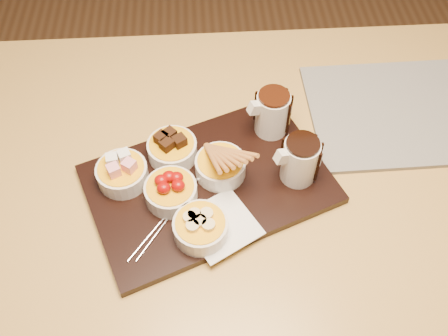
{
  "coord_description": "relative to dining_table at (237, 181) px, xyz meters",
  "views": [
    {
      "loc": [
        -0.07,
        -0.64,
        1.57
      ],
      "look_at": [
        -0.03,
        -0.08,
        0.81
      ],
      "focal_mm": 40.0,
      "sensor_mm": 36.0,
      "label": 1
    }
  ],
  "objects": [
    {
      "name": "ground",
      "position": [
        0.0,
        0.0,
        -0.65
      ],
      "size": [
        5.0,
        5.0,
        0.0
      ],
      "primitive_type": "plane",
      "color": "brown",
      "rests_on": "ground"
    },
    {
      "name": "dining_table",
      "position": [
        0.0,
        0.0,
        0.0
      ],
      "size": [
        1.2,
        0.8,
        0.75
      ],
      "color": "tan",
      "rests_on": "ground"
    },
    {
      "name": "serving_board",
      "position": [
        -0.06,
        -0.08,
        0.11
      ],
      "size": [
        0.54,
        0.45,
        0.02
      ],
      "primitive_type": "cube",
      "rotation": [
        0.0,
        0.0,
        0.37
      ],
      "color": "black",
      "rests_on": "dining_table"
    },
    {
      "name": "napkin",
      "position": [
        -0.05,
        -0.18,
        0.12
      ],
      "size": [
        0.16,
        0.16,
        0.0
      ],
      "primitive_type": "cube",
      "rotation": [
        0.0,
        0.0,
        0.51
      ],
      "color": "white",
      "rests_on": "serving_board"
    },
    {
      "name": "bowl_marshmallows",
      "position": [
        -0.23,
        -0.06,
        0.14
      ],
      "size": [
        0.1,
        0.1,
        0.04
      ],
      "primitive_type": "cylinder",
      "color": "silver",
      "rests_on": "serving_board"
    },
    {
      "name": "bowl_cake",
      "position": [
        -0.13,
        -0.01,
        0.14
      ],
      "size": [
        0.1,
        0.1,
        0.04
      ],
      "primitive_type": "cylinder",
      "color": "silver",
      "rests_on": "serving_board"
    },
    {
      "name": "bowl_strawberries",
      "position": [
        -0.14,
        -0.11,
        0.14
      ],
      "size": [
        0.1,
        0.1,
        0.04
      ],
      "primitive_type": "cylinder",
      "color": "silver",
      "rests_on": "serving_board"
    },
    {
      "name": "bowl_biscotti",
      "position": [
        -0.04,
        -0.06,
        0.14
      ],
      "size": [
        0.1,
        0.1,
        0.04
      ],
      "primitive_type": "cylinder",
      "color": "silver",
      "rests_on": "serving_board"
    },
    {
      "name": "bowl_bananas",
      "position": [
        -0.08,
        -0.19,
        0.14
      ],
      "size": [
        0.1,
        0.1,
        0.04
      ],
      "primitive_type": "cylinder",
      "color": "silver",
      "rests_on": "serving_board"
    },
    {
      "name": "pitcher_dark_chocolate",
      "position": [
        0.11,
        -0.07,
        0.16
      ],
      "size": [
        0.09,
        0.09,
        0.1
      ],
      "primitive_type": "cylinder",
      "rotation": [
        0.0,
        0.0,
        0.37
      ],
      "color": "silver",
      "rests_on": "serving_board"
    },
    {
      "name": "pitcher_milk_chocolate",
      "position": [
        0.07,
        0.05,
        0.16
      ],
      "size": [
        0.09,
        0.09,
        0.1
      ],
      "primitive_type": "cylinder",
      "rotation": [
        0.0,
        0.0,
        0.37
      ],
      "color": "silver",
      "rests_on": "serving_board"
    },
    {
      "name": "fondue_skewers",
      "position": [
        -0.14,
        -0.14,
        0.12
      ],
      "size": [
        0.23,
        0.18,
        0.01
      ],
      "primitive_type": null,
      "rotation": [
        0.0,
        0.0,
        -0.64
      ],
      "color": "silver",
      "rests_on": "serving_board"
    },
    {
      "name": "newspaper",
      "position": [
        0.36,
        0.09,
        0.1
      ],
      "size": [
        0.39,
        0.32,
        0.01
      ],
      "primitive_type": "cube",
      "rotation": [
        0.0,
        0.0,
        0.02
      ],
      "color": "beige",
      "rests_on": "dining_table"
    }
  ]
}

